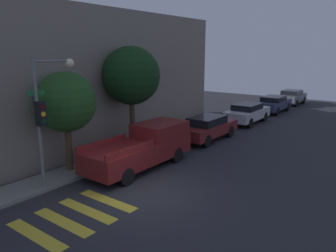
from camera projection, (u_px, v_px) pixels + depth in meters
ground_plane at (145, 195)px, 12.27m from camera, size 60.00×60.00×0.00m
sidewalk at (77, 171)px, 14.59m from camera, size 26.00×1.61×0.14m
building_row at (19, 83)px, 16.23m from camera, size 26.00×6.00×7.47m
crosswalk at (75, 216)px, 10.72m from camera, size 3.29×2.60×0.00m
traffic_light_pole at (47, 104)px, 12.22m from camera, size 2.08×0.56×5.06m
pickup_truck at (144, 147)px, 15.13m from camera, size 5.65×1.97×1.89m
sedan_near_corner at (208, 127)px, 19.75m from camera, size 4.61×1.78×1.46m
sedan_middle at (247, 113)px, 24.37m from camera, size 4.55×1.82×1.49m
sedan_far_end at (274, 103)px, 28.78m from camera, size 4.59×1.81×1.44m
sedan_tail_of_row at (292, 97)px, 32.93m from camera, size 4.26×1.84×1.47m
tree_near_corner at (66, 102)px, 13.89m from camera, size 2.58×2.58×4.46m
tree_midblock at (131, 76)px, 16.89m from camera, size 3.02×3.02×5.55m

